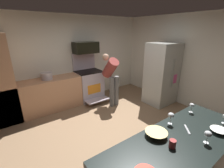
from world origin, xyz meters
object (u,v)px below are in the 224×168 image
(mixing_bowl_prep, at_px, (156,134))
(mug_coffee, at_px, (172,144))
(microwave, at_px, (86,48))
(wine_glass_extra, at_px, (192,106))
(oven_range, at_px, (89,84))
(stock_pot, at_px, (47,76))
(person_cook, at_px, (111,76))
(wine_glass_near, at_px, (171,116))
(wine_glass_mid, at_px, (208,134))
(refrigerator, at_px, (162,74))
(mixing_bowl_large, at_px, (219,131))

(mixing_bowl_prep, relative_size, mug_coffee, 2.94)
(microwave, xyz_separation_m, wine_glass_extra, (0.15, -3.28, -0.63))
(oven_range, relative_size, stock_pot, 5.10)
(wine_glass_extra, bearing_deg, person_cook, 84.89)
(wine_glass_near, relative_size, wine_glass_mid, 1.09)
(wine_glass_extra, xyz_separation_m, stock_pot, (-1.40, 3.20, -0.02))
(refrigerator, height_order, stock_pot, refrigerator)
(mixing_bowl_prep, bearing_deg, microwave, 76.89)
(person_cook, bearing_deg, wine_glass_mid, -104.72)
(wine_glass_near, height_order, wine_glass_extra, wine_glass_near)
(mug_coffee, xyz_separation_m, stock_pot, (-0.45, 3.49, 0.05))
(oven_range, relative_size, refrigerator, 0.82)
(oven_range, xyz_separation_m, person_cook, (0.37, -0.70, 0.39))
(oven_range, distance_m, refrigerator, 2.27)
(mixing_bowl_large, xyz_separation_m, wine_glass_extra, (0.22, 0.48, 0.10))
(mixing_bowl_large, distance_m, wine_glass_extra, 0.54)
(refrigerator, distance_m, stock_pot, 3.27)
(person_cook, distance_m, mug_coffee, 3.01)
(mixing_bowl_prep, bearing_deg, refrigerator, 35.58)
(stock_pot, bearing_deg, microwave, 3.68)
(mug_coffee, distance_m, stock_pot, 3.52)
(mug_coffee, relative_size, stock_pot, 0.33)
(wine_glass_mid, bearing_deg, stock_pot, 102.85)
(oven_range, height_order, person_cook, person_cook)
(microwave, bearing_deg, wine_glass_extra, -87.34)
(wine_glass_extra, relative_size, stock_pot, 0.55)
(mixing_bowl_prep, relative_size, wine_glass_extra, 1.75)
(mixing_bowl_prep, height_order, wine_glass_mid, wine_glass_mid)
(microwave, relative_size, mixing_bowl_prep, 2.65)
(microwave, relative_size, mixing_bowl_large, 3.59)
(person_cook, bearing_deg, stock_pot, 156.17)
(mixing_bowl_prep, xyz_separation_m, stock_pot, (-0.47, 3.25, 0.06))
(oven_range, relative_size, wine_glass_extra, 9.32)
(mixing_bowl_prep, distance_m, wine_glass_extra, 0.93)
(refrigerator, xyz_separation_m, person_cook, (-1.28, 0.80, -0.02))
(microwave, distance_m, wine_glass_near, 3.36)
(oven_range, bearing_deg, wine_glass_near, -97.25)
(microwave, height_order, wine_glass_near, microwave)
(refrigerator, distance_m, person_cook, 1.51)
(wine_glass_extra, bearing_deg, wine_glass_near, 179.53)
(stock_pot, bearing_deg, refrigerator, -27.57)
(oven_range, distance_m, microwave, 1.15)
(wine_glass_near, bearing_deg, person_cook, 72.56)
(oven_range, height_order, wine_glass_near, oven_range)
(oven_range, distance_m, stock_pot, 1.34)
(person_cook, xyz_separation_m, mixing_bowl_prep, (-1.15, -2.54, 0.04))
(wine_glass_extra, bearing_deg, wine_glass_mid, -139.22)
(mixing_bowl_large, height_order, wine_glass_mid, wine_glass_mid)
(refrigerator, relative_size, stock_pot, 6.24)
(mixing_bowl_prep, bearing_deg, mug_coffee, -93.62)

